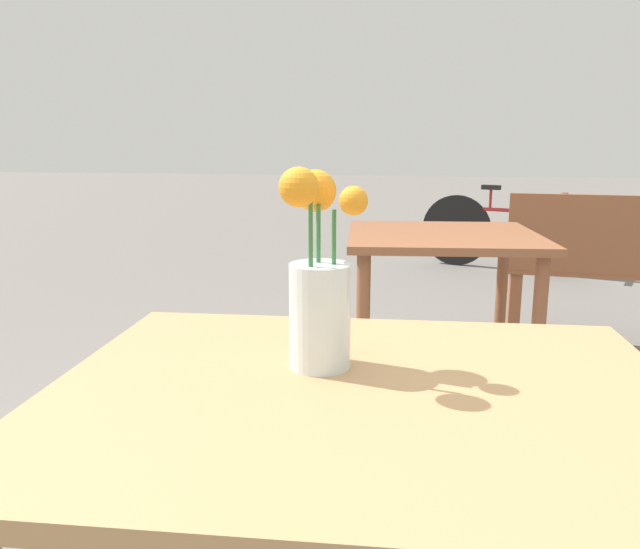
{
  "coord_description": "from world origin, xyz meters",
  "views": [
    {
      "loc": [
        0.1,
        -0.87,
        1.11
      ],
      "look_at": [
        -0.08,
        0.08,
        0.9
      ],
      "focal_mm": 35.0,
      "sensor_mm": 36.0,
      "label": 1
    }
  ],
  "objects_px": {
    "table_front": "(363,455)",
    "bicycle": "(508,232)",
    "flower_vase": "(319,296)",
    "table_back": "(441,265)"
  },
  "relations": [
    {
      "from": "table_back",
      "to": "bicycle",
      "type": "bearing_deg",
      "value": 79.13
    },
    {
      "from": "table_front",
      "to": "bicycle",
      "type": "height_order",
      "value": "table_front"
    },
    {
      "from": "table_front",
      "to": "bicycle",
      "type": "xyz_separation_m",
      "value": [
        0.72,
        4.71,
        -0.3
      ]
    },
    {
      "from": "table_front",
      "to": "flower_vase",
      "type": "bearing_deg",
      "value": 136.22
    },
    {
      "from": "bicycle",
      "to": "table_front",
      "type": "bearing_deg",
      "value": -98.65
    },
    {
      "from": "table_back",
      "to": "bicycle",
      "type": "relative_size",
      "value": 0.55
    },
    {
      "from": "table_back",
      "to": "table_front",
      "type": "bearing_deg",
      "value": -94.38
    },
    {
      "from": "table_front",
      "to": "flower_vase",
      "type": "distance_m",
      "value": 0.26
    },
    {
      "from": "flower_vase",
      "to": "bicycle",
      "type": "distance_m",
      "value": 4.73
    },
    {
      "from": "table_front",
      "to": "flower_vase",
      "type": "height_order",
      "value": "flower_vase"
    }
  ]
}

